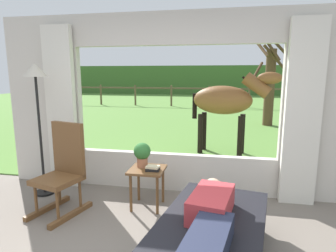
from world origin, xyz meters
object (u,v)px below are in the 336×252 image
(recliner_sofa, at_px, (210,244))
(floor_lamp_left, at_px, (37,90))
(rocking_chair, at_px, (63,169))
(book_stack, at_px, (153,168))
(potted_plant, at_px, (142,153))
(pasture_tree, at_px, (269,83))
(side_table, at_px, (147,176))
(horse, at_px, (226,101))
(reclining_person, at_px, (210,215))

(recliner_sofa, relative_size, floor_lamp_left, 0.99)
(rocking_chair, height_order, book_stack, rocking_chair)
(recliner_sofa, relative_size, potted_plant, 5.72)
(rocking_chair, distance_m, potted_plant, 1.00)
(book_stack, bearing_deg, pasture_tree, 70.48)
(side_table, bearing_deg, floor_lamp_left, 175.36)
(side_table, bearing_deg, pasture_tree, 69.61)
(floor_lamp_left, distance_m, pasture_tree, 7.48)
(recliner_sofa, distance_m, rocking_chair, 2.02)
(side_table, relative_size, potted_plant, 1.63)
(floor_lamp_left, relative_size, horse, 1.02)
(reclining_person, height_order, pasture_tree, pasture_tree)
(side_table, xyz_separation_m, pasture_tree, (2.40, 6.46, 1.01))
(rocking_chair, distance_m, floor_lamp_left, 1.19)
(reclining_person, height_order, floor_lamp_left, floor_lamp_left)
(rocking_chair, bearing_deg, horse, 71.99)
(recliner_sofa, height_order, floor_lamp_left, floor_lamp_left)
(pasture_tree, bearing_deg, side_table, -110.39)
(potted_plant, bearing_deg, pasture_tree, 68.81)
(reclining_person, height_order, horse, horse)
(side_table, height_order, potted_plant, potted_plant)
(horse, bearing_deg, reclining_person, 8.33)
(side_table, distance_m, horse, 2.98)
(potted_plant, bearing_deg, floor_lamp_left, 177.40)
(side_table, height_order, horse, horse)
(pasture_tree, bearing_deg, book_stack, -109.52)
(side_table, height_order, floor_lamp_left, floor_lamp_left)
(side_table, distance_m, book_stack, 0.16)
(reclining_person, distance_m, book_stack, 1.27)
(floor_lamp_left, bearing_deg, side_table, -4.64)
(horse, relative_size, pasture_tree, 0.58)
(recliner_sofa, xyz_separation_m, floor_lamp_left, (-2.43, 1.16, 1.28))
(pasture_tree, bearing_deg, rocking_chair, -116.75)
(rocking_chair, bearing_deg, reclining_person, -7.40)
(rocking_chair, distance_m, horse, 3.66)
(recliner_sofa, bearing_deg, side_table, 139.65)
(side_table, xyz_separation_m, horse, (1.00, 2.71, 0.73))
(book_stack, xyz_separation_m, floor_lamp_left, (-1.67, 0.19, 0.95))
(horse, distance_m, pasture_tree, 4.01)
(reclining_person, bearing_deg, pasture_tree, 88.50)
(side_table, distance_m, pasture_tree, 6.96)
(book_stack, distance_m, horse, 2.98)
(recliner_sofa, xyz_separation_m, pasture_tree, (1.55, 7.49, 1.21))
(potted_plant, relative_size, floor_lamp_left, 0.17)
(potted_plant, distance_m, floor_lamp_left, 1.70)
(potted_plant, relative_size, pasture_tree, 0.10)
(potted_plant, xyz_separation_m, horse, (1.08, 2.65, 0.45))
(rocking_chair, height_order, floor_lamp_left, floor_lamp_left)
(side_table, xyz_separation_m, potted_plant, (-0.08, 0.06, 0.28))
(rocking_chair, xyz_separation_m, pasture_tree, (3.40, 6.75, 0.89))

